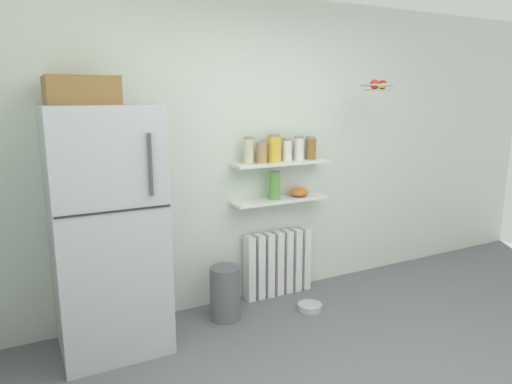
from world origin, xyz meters
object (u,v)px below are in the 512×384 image
object	(u,v)px
storage_jar_2	(275,148)
storage_jar_4	(299,148)
storage_jar_0	(249,150)
pet_food_bowl	(310,307)
refrigerator	(107,226)
trash_bin	(225,293)
storage_jar_3	(287,150)
radiator	(278,263)
shelf_bowl	(299,192)
hanging_fruit_basket	(378,86)
vase	(275,185)
storage_jar_1	(262,153)
storage_jar_5	(311,148)

from	to	relation	value
storage_jar_2	storage_jar_4	size ratio (longest dim) A/B	1.12
storage_jar_0	pet_food_bowl	xyz separation A→B (m)	(0.38, -0.39, -1.32)
refrigerator	trash_bin	size ratio (longest dim) A/B	4.33
storage_jar_3	pet_food_bowl	size ratio (longest dim) A/B	0.96
radiator	storage_jar_0	distance (m)	1.09
storage_jar_3	trash_bin	xyz separation A→B (m)	(-0.69, -0.20, -1.11)
storage_jar_2	pet_food_bowl	bearing A→B (deg)	-70.67
storage_jar_2	storage_jar_3	world-z (taller)	storage_jar_2
storage_jar_3	storage_jar_2	bearing A→B (deg)	180.00
shelf_bowl	hanging_fruit_basket	xyz separation A→B (m)	(0.59, -0.30, 0.93)
radiator	shelf_bowl	distance (m)	0.68
refrigerator	vase	world-z (taller)	refrigerator
storage_jar_1	storage_jar_2	bearing A→B (deg)	0.00
radiator	storage_jar_1	world-z (taller)	storage_jar_1
refrigerator	vase	bearing A→B (deg)	7.97
storage_jar_5	hanging_fruit_basket	bearing A→B (deg)	-31.96
storage_jar_5	pet_food_bowl	world-z (taller)	storage_jar_5
storage_jar_3	pet_food_bowl	world-z (taller)	storage_jar_3
storage_jar_1	hanging_fruit_basket	size ratio (longest dim) A/B	0.60
vase	pet_food_bowl	xyz separation A→B (m)	(0.13, -0.39, -1.00)
refrigerator	shelf_bowl	bearing A→B (deg)	6.81
storage_jar_4	trash_bin	size ratio (longest dim) A/B	0.48
storage_jar_4	hanging_fruit_basket	xyz separation A→B (m)	(0.60, -0.30, 0.53)
refrigerator	shelf_bowl	xyz separation A→B (m)	(1.71, 0.20, 0.04)
storage_jar_0	vase	bearing A→B (deg)	0.00
storage_jar_2	trash_bin	distance (m)	1.27
storage_jar_3	trash_bin	size ratio (longest dim) A/B	0.45
refrigerator	hanging_fruit_basket	size ratio (longest dim) A/B	6.50
storage_jar_2	storage_jar_1	bearing A→B (deg)	180.00
storage_jar_1	trash_bin	size ratio (longest dim) A/B	0.40
hanging_fruit_basket	refrigerator	bearing A→B (deg)	177.66
radiator	storage_jar_1	distance (m)	1.04
refrigerator	shelf_bowl	size ratio (longest dim) A/B	11.12
radiator	storage_jar_5	bearing A→B (deg)	-5.52
refrigerator	storage_jar_4	size ratio (longest dim) A/B	9.03
storage_jar_3	shelf_bowl	size ratio (longest dim) A/B	1.16
storage_jar_0	shelf_bowl	size ratio (longest dim) A/B	1.32
storage_jar_1	storage_jar_5	distance (m)	0.50
storage_jar_1	vase	size ratio (longest dim) A/B	0.73
storage_jar_4	shelf_bowl	bearing A→B (deg)	0.00
storage_jar_0	storage_jar_3	bearing A→B (deg)	0.00
pet_food_bowl	hanging_fruit_basket	size ratio (longest dim) A/B	0.70
refrigerator	hanging_fruit_basket	xyz separation A→B (m)	(2.30, -0.09, 0.96)
storage_jar_5	shelf_bowl	world-z (taller)	storage_jar_5
storage_jar_2	refrigerator	bearing A→B (deg)	-172.01
refrigerator	storage_jar_0	distance (m)	1.30
trash_bin	pet_food_bowl	xyz separation A→B (m)	(0.70, -0.19, -0.20)
trash_bin	storage_jar_0	bearing A→B (deg)	31.91
vase	storage_jar_3	bearing A→B (deg)	0.00
shelf_bowl	refrigerator	bearing A→B (deg)	-173.19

